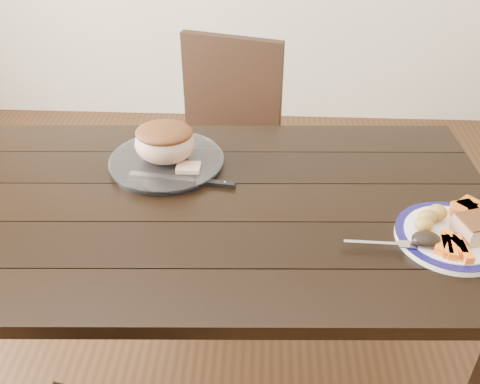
{
  "coord_description": "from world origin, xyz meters",
  "views": [
    {
      "loc": [
        0.14,
        -1.2,
        1.63
      ],
      "look_at": [
        0.08,
        -0.02,
        0.8
      ],
      "focal_mm": 40.0,
      "sensor_mm": 36.0,
      "label": 1
    }
  ],
  "objects_px": {
    "chair_far": "(224,141)",
    "pork_slice": "(479,228)",
    "fork": "(386,244)",
    "carving_knife": "(202,182)",
    "roast_joint": "(165,143)",
    "serving_platter": "(167,162)",
    "dinner_plate": "(450,237)",
    "dining_table": "(213,228)"
  },
  "relations": [
    {
      "from": "chair_far",
      "to": "fork",
      "type": "xyz_separation_m",
      "value": [
        0.47,
        -0.92,
        0.25
      ]
    },
    {
      "from": "dinner_plate",
      "to": "fork",
      "type": "height_order",
      "value": "fork"
    },
    {
      "from": "pork_slice",
      "to": "roast_joint",
      "type": "height_order",
      "value": "roast_joint"
    },
    {
      "from": "dinner_plate",
      "to": "carving_knife",
      "type": "relative_size",
      "value": 0.86
    },
    {
      "from": "chair_far",
      "to": "fork",
      "type": "relative_size",
      "value": 5.23
    },
    {
      "from": "dining_table",
      "to": "serving_platter",
      "type": "height_order",
      "value": "serving_platter"
    },
    {
      "from": "fork",
      "to": "carving_knife",
      "type": "bearing_deg",
      "value": 152.79
    },
    {
      "from": "chair_far",
      "to": "dinner_plate",
      "type": "height_order",
      "value": "chair_far"
    },
    {
      "from": "serving_platter",
      "to": "fork",
      "type": "xyz_separation_m",
      "value": [
        0.6,
        -0.37,
        0.01
      ]
    },
    {
      "from": "serving_platter",
      "to": "roast_joint",
      "type": "height_order",
      "value": "roast_joint"
    },
    {
      "from": "dining_table",
      "to": "dinner_plate",
      "type": "relative_size",
      "value": 5.93
    },
    {
      "from": "dinner_plate",
      "to": "roast_joint",
      "type": "xyz_separation_m",
      "value": [
        -0.78,
        0.32,
        0.07
      ]
    },
    {
      "from": "fork",
      "to": "dining_table",
      "type": "bearing_deg",
      "value": 159.66
    },
    {
      "from": "dinner_plate",
      "to": "roast_joint",
      "type": "height_order",
      "value": "roast_joint"
    },
    {
      "from": "pork_slice",
      "to": "fork",
      "type": "xyz_separation_m",
      "value": [
        -0.23,
        -0.04,
        -0.02
      ]
    },
    {
      "from": "dinner_plate",
      "to": "pork_slice",
      "type": "height_order",
      "value": "pork_slice"
    },
    {
      "from": "roast_joint",
      "to": "carving_knife",
      "type": "bearing_deg",
      "value": -39.84
    },
    {
      "from": "fork",
      "to": "roast_joint",
      "type": "height_order",
      "value": "roast_joint"
    },
    {
      "from": "dining_table",
      "to": "pork_slice",
      "type": "relative_size",
      "value": 15.47
    },
    {
      "from": "dinner_plate",
      "to": "fork",
      "type": "distance_m",
      "value": 0.18
    },
    {
      "from": "dining_table",
      "to": "carving_knife",
      "type": "height_order",
      "value": "carving_knife"
    },
    {
      "from": "chair_far",
      "to": "serving_platter",
      "type": "xyz_separation_m",
      "value": [
        -0.13,
        -0.55,
        0.23
      ]
    },
    {
      "from": "chair_far",
      "to": "pork_slice",
      "type": "xyz_separation_m",
      "value": [
        0.71,
        -0.87,
        0.27
      ]
    },
    {
      "from": "dinner_plate",
      "to": "serving_platter",
      "type": "bearing_deg",
      "value": 157.84
    },
    {
      "from": "pork_slice",
      "to": "carving_knife",
      "type": "height_order",
      "value": "pork_slice"
    },
    {
      "from": "serving_platter",
      "to": "roast_joint",
      "type": "distance_m",
      "value": 0.07
    },
    {
      "from": "serving_platter",
      "to": "dining_table",
      "type": "bearing_deg",
      "value": -49.92
    },
    {
      "from": "dinner_plate",
      "to": "serving_platter",
      "type": "xyz_separation_m",
      "value": [
        -0.78,
        0.32,
        0.0
      ]
    },
    {
      "from": "chair_far",
      "to": "pork_slice",
      "type": "distance_m",
      "value": 1.15
    },
    {
      "from": "roast_joint",
      "to": "carving_knife",
      "type": "height_order",
      "value": "roast_joint"
    },
    {
      "from": "dinner_plate",
      "to": "fork",
      "type": "bearing_deg",
      "value": -163.95
    },
    {
      "from": "carving_knife",
      "to": "roast_joint",
      "type": "bearing_deg",
      "value": 147.68
    },
    {
      "from": "dinner_plate",
      "to": "fork",
      "type": "relative_size",
      "value": 1.56
    },
    {
      "from": "fork",
      "to": "carving_knife",
      "type": "height_order",
      "value": "fork"
    },
    {
      "from": "dining_table",
      "to": "chair_far",
      "type": "xyz_separation_m",
      "value": [
        -0.03,
        0.73,
        -0.13
      ]
    },
    {
      "from": "fork",
      "to": "serving_platter",
      "type": "bearing_deg",
      "value": 150.39
    },
    {
      "from": "carving_knife",
      "to": "serving_platter",
      "type": "bearing_deg",
      "value": 147.68
    },
    {
      "from": "dining_table",
      "to": "dinner_plate",
      "type": "distance_m",
      "value": 0.64
    },
    {
      "from": "pork_slice",
      "to": "serving_platter",
      "type": "bearing_deg",
      "value": 159.01
    },
    {
      "from": "roast_joint",
      "to": "chair_far",
      "type": "bearing_deg",
      "value": 76.66
    },
    {
      "from": "serving_platter",
      "to": "fork",
      "type": "relative_size",
      "value": 1.92
    },
    {
      "from": "serving_platter",
      "to": "fork",
      "type": "bearing_deg",
      "value": -31.23
    }
  ]
}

